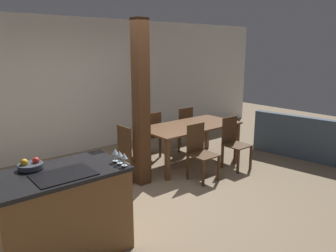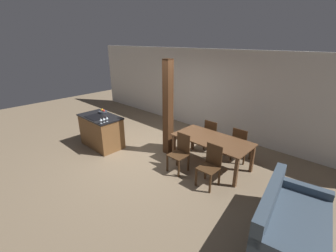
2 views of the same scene
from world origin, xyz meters
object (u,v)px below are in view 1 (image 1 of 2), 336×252
Objects in this scene: kitchen_island at (62,214)px; dining_chair_near_right at (234,142)px; dining_chair_near_left at (200,151)px; couch at (303,140)px; wine_glass_middle at (119,154)px; wine_glass_far at (115,152)px; dining_table at (190,130)px; dining_chair_far_right at (182,128)px; dining_chair_head_end at (131,152)px; timber_post at (141,105)px; dining_chair_far_left at (150,134)px; wine_glass_near at (124,156)px; fruit_bowl at (30,165)px.

kitchen_island reaches higher than dining_chair_near_right.
dining_chair_near_left reaches higher than couch.
couch is at bearing 4.70° from wine_glass_middle.
wine_glass_far is at bearing -12.23° from kitchen_island.
couch is at bearing -26.84° from dining_table.
wine_glass_middle is at bearing -20.31° from kitchen_island.
dining_chair_near_left and dining_chair_far_right have the same top height.
timber_post is (0.06, -0.23, 0.79)m from dining_chair_head_end.
wine_glass_middle is 2.97m from dining_chair_far_left.
dining_table is at bearing 22.81° from kitchen_island.
kitchen_island is at bearing 127.11° from dining_chair_head_end.
wine_glass_near is 3.64m from dining_chair_far_right.
wine_glass_far is at bearing -24.60° from fruit_bowl.
wine_glass_far reaches higher than dining_table.
dining_chair_near_left is at bearing 23.54° from wine_glass_near.
timber_post reaches higher than fruit_bowl.
dining_chair_far_left is (1.96, 2.15, -0.56)m from wine_glass_middle.
fruit_bowl is at bearing 155.40° from wine_glass_far.
couch is 3.64m from timber_post.
wine_glass_middle is (0.00, 0.09, 0.00)m from wine_glass_near.
dining_chair_near_right and dining_chair_far_left have the same top height.
dining_chair_head_end is (-1.74, 0.69, 0.00)m from dining_chair_near_right.
wine_glass_middle is (0.77, -0.44, 0.07)m from fruit_bowl.
wine_glass_near is at bearing 145.32° from dining_chair_head_end.
timber_post is (1.71, 1.02, 0.80)m from kitchen_island.
timber_post is at bearing 67.32° from couch.
dining_chair_far_left is 0.36× the size of timber_post.
wine_glass_far is 2.78m from dining_table.
wine_glass_far reaches higher than kitchen_island.
dining_chair_near_right is (0.85, 0.00, 0.00)m from dining_chair_near_left.
dining_chair_near_right is (3.58, 0.33, -0.50)m from fruit_bowl.
dining_chair_near_left is 1.00× the size of dining_chair_far_left.
fruit_bowl is (-0.19, 0.23, 0.51)m from kitchen_island.
wine_glass_near and wine_glass_middle have the same top height.
dining_chair_far_left and dining_chair_head_end have the same top height.
dining_chair_far_right is (2.81, 2.15, -0.56)m from wine_glass_middle.
dining_chair_head_end is (1.07, 1.37, -0.56)m from wine_glass_far.
wine_glass_far is 1.83m from dining_chair_head_end.
wine_glass_middle reaches higher than couch.
timber_post is (-0.83, -0.92, 0.79)m from dining_chair_far_left.
wine_glass_far is at bearing 85.07° from couch.
dining_chair_far_left is (-0.85, 1.38, 0.00)m from dining_chair_near_right.
dining_chair_near_left is at bearing -29.18° from timber_post.
fruit_bowl is 0.27× the size of dining_chair_near_left.
wine_glass_near is at bearing 48.75° from dining_chair_far_left.
dining_chair_far_right is (2.81, 2.24, -0.56)m from wine_glass_near.
dining_chair_near_left is at bearing 12.30° from kitchen_island.
timber_post is (-0.83, 0.46, 0.79)m from dining_chair_near_left.
wine_glass_middle is at bearing 37.44° from dining_chair_far_right.
dining_chair_head_end is (1.07, 1.55, -0.56)m from wine_glass_near.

